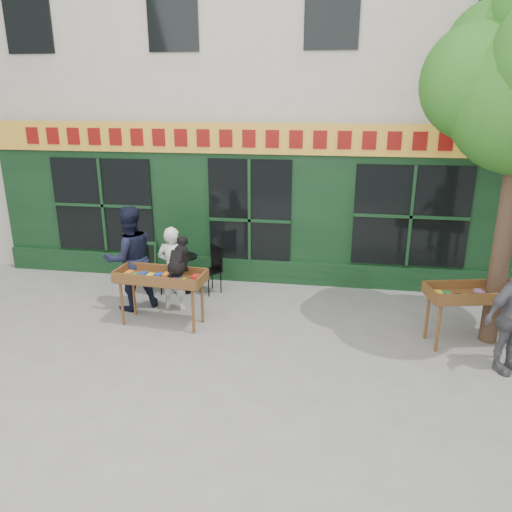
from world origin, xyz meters
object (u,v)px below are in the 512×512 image
object	(u,v)px
bistro_table	(183,266)
dog	(178,256)
woman	(173,269)
book_cart_right	(476,296)
book_cart_center	(161,280)
man_left	(130,258)
man_right	(512,317)

from	to	relation	value
bistro_table	dog	bearing A→B (deg)	-74.12
dog	woman	size ratio (longest dim) A/B	0.38
book_cart_right	bistro_table	xyz separation A→B (m)	(-5.20, 1.40, -0.28)
book_cart_center	man_left	xyz separation A→B (m)	(-0.79, 0.58, 0.15)
woman	bistro_table	bearing A→B (deg)	-79.24
book_cart_right	bistro_table	distance (m)	5.40
dog	bistro_table	bearing A→B (deg)	110.75
book_cart_center	bistro_table	distance (m)	1.51
book_cart_center	dog	bearing A→B (deg)	-3.26
book_cart_center	dog	xyz separation A→B (m)	(0.35, -0.05, 0.47)
bistro_table	man_left	bearing A→B (deg)	-127.87
man_left	man_right	bearing A→B (deg)	128.91
book_cart_center	book_cart_right	distance (m)	5.12
dog	man_left	world-z (taller)	man_left
woman	man_right	world-z (taller)	man_right
man_right	book_cart_right	bearing A→B (deg)	79.29
book_cart_right	bistro_table	world-z (taller)	book_cart_right
book_cart_center	man_right	distance (m)	5.46
book_cart_right	man_right	bearing A→B (deg)	-80.71
man_right	bistro_table	xyz separation A→B (m)	(-5.50, 2.15, -0.30)
book_cart_right	dog	bearing A→B (deg)	169.13
book_cart_center	book_cart_right	bearing A→B (deg)	5.84
bistro_table	man_left	world-z (taller)	man_left
woman	bistro_table	world-z (taller)	woman
man_right	bistro_table	world-z (taller)	man_right
dog	woman	xyz separation A→B (m)	(-0.35, 0.70, -0.50)
bistro_table	man_left	xyz separation A→B (m)	(-0.70, -0.90, 0.43)
book_cart_center	woman	xyz separation A→B (m)	(0.00, 0.65, -0.03)
woman	book_cart_right	bearing A→B (deg)	178.59
book_cart_center	man_left	size ratio (longest dim) A/B	0.80
book_cart_right	man_right	world-z (taller)	man_right
dog	book_cart_right	distance (m)	4.79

